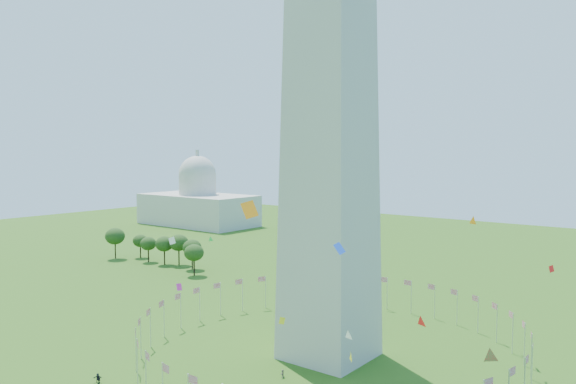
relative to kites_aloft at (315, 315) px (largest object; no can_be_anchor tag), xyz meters
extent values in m
cylinder|color=silver|center=(27.13, 23.52, -12.33)|extent=(0.24, 0.24, 9.00)
cylinder|color=silver|center=(26.52, 30.47, -12.33)|extent=(0.24, 0.24, 9.00)
cylinder|color=silver|center=(24.72, 37.20, -12.33)|extent=(0.24, 0.24, 9.00)
cylinder|color=silver|center=(21.77, 43.52, -12.33)|extent=(0.24, 0.24, 9.00)
cylinder|color=silver|center=(17.77, 49.23, -12.33)|extent=(0.24, 0.24, 9.00)
cylinder|color=silver|center=(12.84, 54.16, -12.33)|extent=(0.24, 0.24, 9.00)
cylinder|color=silver|center=(7.13, 58.16, -12.33)|extent=(0.24, 0.24, 9.00)
cylinder|color=silver|center=(0.81, 61.11, -12.33)|extent=(0.24, 0.24, 9.00)
cylinder|color=silver|center=(-5.93, 62.91, -12.33)|extent=(0.24, 0.24, 9.00)
cylinder|color=silver|center=(-12.87, 63.52, -12.33)|extent=(0.24, 0.24, 9.00)
cylinder|color=silver|center=(-19.82, 62.91, -12.33)|extent=(0.24, 0.24, 9.00)
cylinder|color=silver|center=(-26.55, 61.11, -12.33)|extent=(0.24, 0.24, 9.00)
cylinder|color=silver|center=(-32.87, 58.16, -12.33)|extent=(0.24, 0.24, 9.00)
cylinder|color=silver|center=(-38.58, 54.16, -12.33)|extent=(0.24, 0.24, 9.00)
cylinder|color=silver|center=(-43.51, 49.23, -12.33)|extent=(0.24, 0.24, 9.00)
cylinder|color=silver|center=(-47.51, 43.52, -12.33)|extent=(0.24, 0.24, 9.00)
cylinder|color=silver|center=(-50.46, 37.20, -12.33)|extent=(0.24, 0.24, 9.00)
cylinder|color=silver|center=(-52.26, 30.47, -12.33)|extent=(0.24, 0.24, 9.00)
cylinder|color=silver|center=(-52.87, 23.52, -12.33)|extent=(0.24, 0.24, 9.00)
cylinder|color=silver|center=(-52.26, 16.57, -12.33)|extent=(0.24, 0.24, 9.00)
cylinder|color=silver|center=(-50.46, 9.84, -12.33)|extent=(0.24, 0.24, 9.00)
cylinder|color=silver|center=(-47.51, 3.52, -12.33)|extent=(0.24, 0.24, 9.00)
cylinder|color=silver|center=(-43.51, -2.19, -12.33)|extent=(0.24, 0.24, 9.00)
cylinder|color=silver|center=(-38.58, -7.12, -12.33)|extent=(0.24, 0.24, 9.00)
cylinder|color=silver|center=(-32.87, -11.12, -12.33)|extent=(0.24, 0.24, 9.00)
cylinder|color=silver|center=(-26.55, -14.07, -12.33)|extent=(0.24, 0.24, 9.00)
imported|color=gray|center=(-13.66, 8.51, -16.04)|extent=(1.05, 1.59, 1.58)
imported|color=black|center=(-39.15, -15.28, -16.00)|extent=(1.04, 0.71, 1.67)
imported|color=black|center=(-40.08, -14.90, -15.96)|extent=(1.66, 1.60, 1.74)
plane|color=white|center=(3.23, 5.31, -4.18)|extent=(2.04, 0.86, 2.17)
plane|color=orange|center=(17.63, -35.85, 21.76)|extent=(1.43, 1.89, 1.79)
plane|color=white|center=(-36.84, 1.08, 8.68)|extent=(1.08, 1.53, 1.82)
plane|color=green|center=(-60.22, 34.84, 2.40)|extent=(0.60, 1.78, 1.71)
plane|color=yellow|center=(-7.18, 0.18, -2.30)|extent=(1.46, 0.02, 1.46)
plane|color=blue|center=(6.77, -3.32, 12.41)|extent=(2.09, 1.07, 1.83)
plane|color=red|center=(33.24, 12.15, 10.13)|extent=(0.42, 1.12, 1.19)
plane|color=yellow|center=(5.90, 1.71, -6.31)|extent=(1.22, 1.22, 1.73)
plane|color=#CC2699|center=(-61.63, 24.29, -9.30)|extent=(1.81, 1.88, 1.91)
plane|color=orange|center=(25.32, 1.65, 17.51)|extent=(1.17, 0.63, 1.23)
plane|color=yellow|center=(27.93, 2.61, -1.33)|extent=(1.94, 1.83, 1.86)
plane|color=red|center=(16.05, 6.01, 0.45)|extent=(1.96, 1.33, 2.30)
ellipsoid|color=#2E551C|center=(-142.09, 60.59, -10.66)|extent=(7.90, 7.90, 12.34)
ellipsoid|color=#2E551C|center=(-135.72, 68.19, -12.15)|extent=(6.00, 6.00, 9.37)
ellipsoid|color=#2E551C|center=(-125.97, 64.58, -11.94)|extent=(6.26, 6.26, 9.79)
ellipsoid|color=#2E551C|center=(-116.89, 65.14, -11.44)|extent=(6.91, 6.91, 10.79)
ellipsoid|color=#2E551C|center=(-111.75, 67.93, -11.03)|extent=(7.43, 7.43, 11.61)
ellipsoid|color=#2E551C|center=(-101.88, 65.73, -11.37)|extent=(6.99, 6.99, 10.92)
ellipsoid|color=#2E551C|center=(-93.68, 59.14, -11.39)|extent=(6.97, 6.97, 10.89)
camera|label=1|loc=(52.30, -74.58, 27.26)|focal=35.00mm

